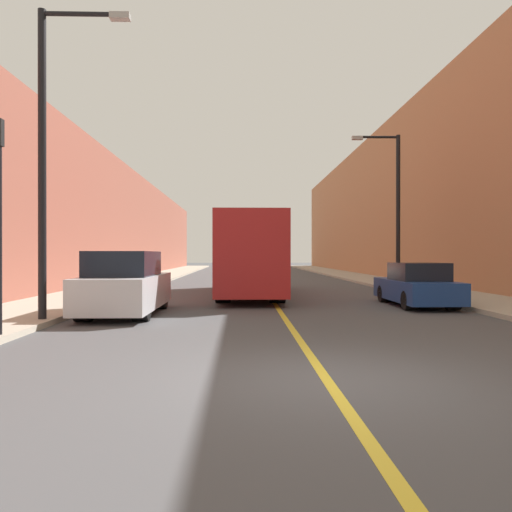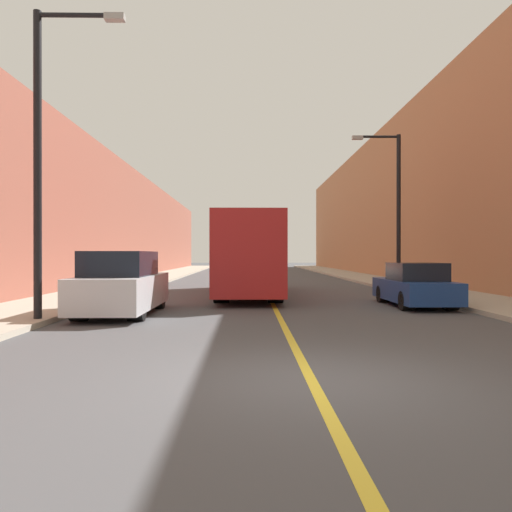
{
  "view_description": "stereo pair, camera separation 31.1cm",
  "coord_description": "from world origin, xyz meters",
  "px_view_note": "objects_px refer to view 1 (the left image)",
  "views": [
    {
      "loc": [
        -1.2,
        -6.94,
        1.76
      ],
      "look_at": [
        -0.5,
        16.7,
        1.69
      ],
      "focal_mm": 35.0,
      "sensor_mm": 36.0,
      "label": 1
    },
    {
      "loc": [
        -0.89,
        -6.94,
        1.76
      ],
      "look_at": [
        -0.5,
        16.7,
        1.69
      ],
      "focal_mm": 35.0,
      "sensor_mm": 36.0,
      "label": 2
    }
  ],
  "objects_px": {
    "parked_suv_left": "(125,285)",
    "car_right_near": "(417,286)",
    "bus": "(249,255)",
    "street_lamp_right": "(394,202)",
    "street_lamp_left": "(49,145)"
  },
  "relations": [
    {
      "from": "bus",
      "to": "street_lamp_left",
      "type": "relative_size",
      "value": 1.42
    },
    {
      "from": "street_lamp_right",
      "to": "bus",
      "type": "bearing_deg",
      "value": -166.43
    },
    {
      "from": "bus",
      "to": "parked_suv_left",
      "type": "bearing_deg",
      "value": -118.25
    },
    {
      "from": "parked_suv_left",
      "to": "street_lamp_right",
      "type": "distance_m",
      "value": 14.05
    },
    {
      "from": "parked_suv_left",
      "to": "street_lamp_left",
      "type": "xyz_separation_m",
      "value": [
        -1.42,
        -2.03,
        3.66
      ]
    },
    {
      "from": "bus",
      "to": "car_right_near",
      "type": "xyz_separation_m",
      "value": [
        5.67,
        -4.73,
        -1.09
      ]
    },
    {
      "from": "bus",
      "to": "street_lamp_right",
      "type": "distance_m",
      "value": 7.49
    },
    {
      "from": "bus",
      "to": "car_right_near",
      "type": "distance_m",
      "value": 7.46
    },
    {
      "from": "street_lamp_right",
      "to": "parked_suv_left",
      "type": "bearing_deg",
      "value": -140.95
    },
    {
      "from": "parked_suv_left",
      "to": "car_right_near",
      "type": "xyz_separation_m",
      "value": [
        9.4,
        2.2,
        -0.19
      ]
    },
    {
      "from": "parked_suv_left",
      "to": "bus",
      "type": "bearing_deg",
      "value": 61.75
    },
    {
      "from": "bus",
      "to": "street_lamp_right",
      "type": "relative_size",
      "value": 1.52
    },
    {
      "from": "bus",
      "to": "car_right_near",
      "type": "relative_size",
      "value": 2.51
    },
    {
      "from": "bus",
      "to": "street_lamp_left",
      "type": "xyz_separation_m",
      "value": [
        -5.15,
        -8.96,
        2.76
      ]
    },
    {
      "from": "street_lamp_left",
      "to": "bus",
      "type": "bearing_deg",
      "value": 60.12
    }
  ]
}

